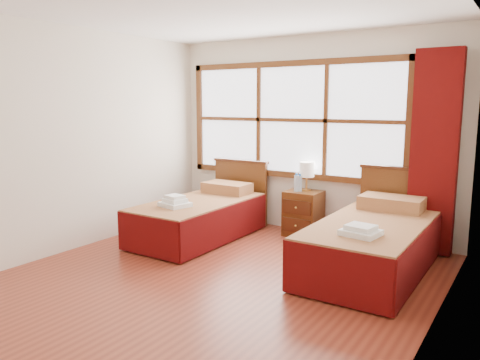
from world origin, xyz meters
The scene contains 15 objects.
floor centered at (0.00, 0.00, 0.00)m, with size 4.50×4.50×0.00m, color brown.
ceiling centered at (0.00, 0.00, 2.60)m, with size 4.50×4.50×0.00m, color white.
wall_back centered at (0.00, 2.25, 1.30)m, with size 4.00×4.00×0.00m, color silver.
wall_left centered at (-2.00, 0.00, 1.30)m, with size 4.50×4.50×0.00m, color silver.
wall_right centered at (2.00, 0.00, 1.30)m, with size 4.50×4.50×0.00m, color silver.
window centered at (-0.25, 2.21, 1.50)m, with size 3.16×0.06×1.56m.
curtain centered at (1.60, 2.11, 1.17)m, with size 0.50×0.16×2.30m, color #590908.
bed_left centered at (-1.01, 1.20, 0.28)m, with size 0.95×1.97×0.92m.
bed_right centered at (1.23, 1.20, 0.30)m, with size 1.01×2.03×0.98m.
nightstand centered at (0.06, 1.99, 0.30)m, with size 0.44×0.44×0.59m.
towels_left centered at (-1.05, 0.73, 0.55)m, with size 0.38×0.35×0.14m.
towels_right centered at (1.28, 0.62, 0.57)m, with size 0.36×0.33×0.10m.
lamp centered at (0.07, 2.05, 0.86)m, with size 0.19×0.19×0.38m.
bottle_near centered at (-0.02, 1.93, 0.70)m, with size 0.06×0.06×0.24m.
bottle_far centered at (0.01, 1.96, 0.70)m, with size 0.06×0.06×0.23m.
Camera 1 is at (2.61, -3.47, 1.73)m, focal length 35.00 mm.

